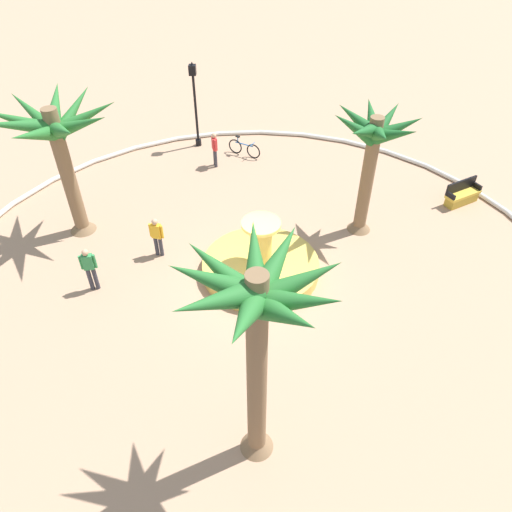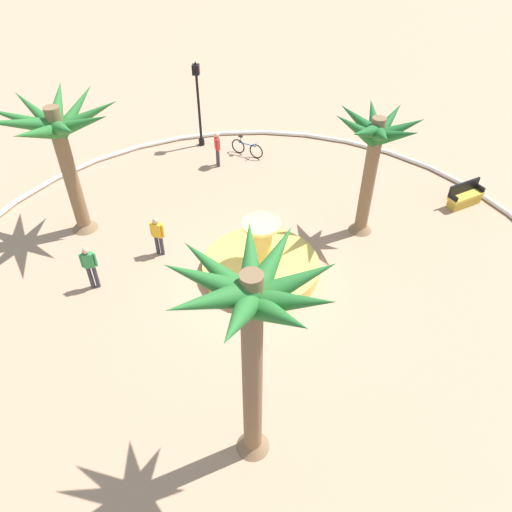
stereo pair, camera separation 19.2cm
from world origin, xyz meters
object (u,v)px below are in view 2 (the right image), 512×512
bicycle_red_frame (247,148)px  person_cyclist_photo (158,234)px  person_cyclist_helmet (217,148)px  person_pedestrian_stroll (90,266)px  lamppost (198,98)px  palm_tree_mid_plaza (58,135)px  bench_east (465,198)px  palm_tree_by_curb (252,317)px  fountain (261,265)px  palm_tree_near_fountain (374,146)px

bicycle_red_frame → person_cyclist_photo: 7.93m
person_cyclist_helmet → person_pedestrian_stroll: size_ratio=0.96×
bicycle_red_frame → person_cyclist_photo: size_ratio=0.97×
lamppost → bicycle_red_frame: 3.22m
palm_tree_mid_plaza → person_cyclist_helmet: size_ratio=3.17×
person_pedestrian_stroll → bench_east: bearing=-158.4°
palm_tree_mid_plaza → palm_tree_by_curb: bearing=128.8°
bench_east → bicycle_red_frame: bench_east is taller
fountain → bench_east: fountain is taller
person_cyclist_helmet → bench_east: bearing=165.3°
fountain → palm_tree_by_curb: 7.87m
palm_tree_by_curb → palm_tree_mid_plaza: (7.00, -8.71, -0.84)m
palm_tree_mid_plaza → bench_east: 15.82m
fountain → palm_tree_near_fountain: 5.64m
palm_tree_near_fountain → person_cyclist_helmet: size_ratio=2.98×
palm_tree_near_fountain → bicycle_red_frame: palm_tree_near_fountain is taller
bicycle_red_frame → palm_tree_near_fountain: bearing=129.8°
palm_tree_near_fountain → palm_tree_mid_plaza: bearing=1.8°
bench_east → lamppost: 12.62m
palm_tree_by_curb → person_cyclist_photo: 9.08m
bicycle_red_frame → fountain: bearing=96.6°
palm_tree_by_curb → bicycle_red_frame: 15.40m
fountain → lamppost: bearing=-70.5°
fountain → person_cyclist_photo: bearing=-12.6°
fountain → palm_tree_near_fountain: (-3.77, -2.58, 3.32)m
bench_east → person_pedestrian_stroll: (13.84, 5.48, 0.61)m
palm_tree_mid_plaza → person_cyclist_helmet: 7.54m
palm_tree_mid_plaza → person_pedestrian_stroll: 4.62m
palm_tree_near_fountain → person_pedestrian_stroll: bearing=20.8°
palm_tree_by_curb → lamppost: size_ratio=1.50×
fountain → bench_east: 9.40m
fountain → bench_east: size_ratio=2.49×
palm_tree_by_curb → person_pedestrian_stroll: palm_tree_by_curb is taller
fountain → person_cyclist_photo: size_ratio=2.54×
palm_tree_mid_plaza → lamppost: (-3.71, -6.99, -1.56)m
palm_tree_by_curb → fountain: bearing=-89.8°
lamppost → person_cyclist_helmet: (-1.03, 1.97, -1.47)m
person_cyclist_helmet → person_cyclist_photo: (1.47, 6.42, -0.03)m
bench_east → person_cyclist_photo: person_cyclist_photo is taller
lamppost → bicycle_red_frame: (-2.31, 0.98, -2.01)m
person_pedestrian_stroll → palm_tree_mid_plaza: bearing=-66.6°
lamppost → person_pedestrian_stroll: 10.57m
palm_tree_near_fountain → person_cyclist_helmet: bearing=-37.9°
fountain → palm_tree_near_fountain: palm_tree_near_fountain is taller
palm_tree_mid_plaza → person_cyclist_photo: palm_tree_mid_plaza is taller
bench_east → person_pedestrian_stroll: bearing=21.6°
fountain → person_cyclist_helmet: bearing=-72.8°
palm_tree_by_curb → person_cyclist_helmet: palm_tree_by_curb is taller
lamppost → person_cyclist_photo: lamppost is taller
fountain → person_cyclist_helmet: 7.62m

